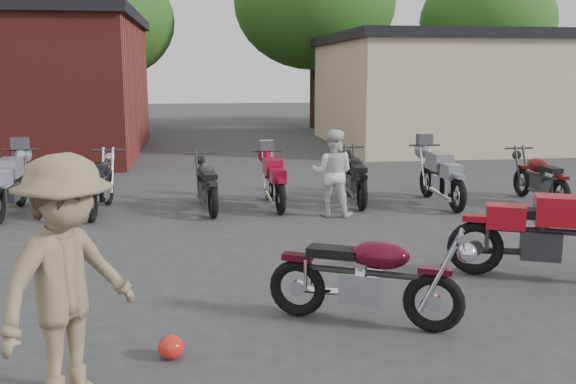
{
  "coord_description": "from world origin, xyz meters",
  "views": [
    {
      "loc": [
        -1.2,
        -6.55,
        2.57
      ],
      "look_at": [
        0.03,
        2.12,
        0.9
      ],
      "focal_mm": 40.0,
      "sensor_mm": 36.0,
      "label": 1
    }
  ],
  "objects": [
    {
      "name": "person_tan",
      "position": [
        -2.21,
        -1.69,
        0.98
      ],
      "size": [
        1.34,
        1.45,
        1.96
      ],
      "primitive_type": "imported",
      "rotation": [
        0.0,
        0.0,
        0.93
      ],
      "color": "#837151",
      "rests_on": "ground"
    },
    {
      "name": "row_bike_7",
      "position": [
        5.39,
        4.97,
        0.55
      ],
      "size": [
        0.65,
        1.92,
        1.11
      ],
      "primitive_type": null,
      "rotation": [
        0.0,
        0.0,
        1.58
      ],
      "color": "#5A0B0D",
      "rests_on": "ground"
    },
    {
      "name": "vintage_motorcycle",
      "position": [
        0.47,
        -0.51,
        0.56
      ],
      "size": [
        2.03,
        1.43,
        1.13
      ],
      "primitive_type": null,
      "rotation": [
        0.0,
        0.0,
        -0.45
      ],
      "color": "#4A091A",
      "rests_on": "ground"
    },
    {
      "name": "row_bike_5",
      "position": [
        1.84,
        5.5,
        0.56
      ],
      "size": [
        0.79,
        1.99,
        1.13
      ],
      "primitive_type": null,
      "rotation": [
        0.0,
        0.0,
        1.49
      ],
      "color": "black",
      "rests_on": "ground"
    },
    {
      "name": "helmet",
      "position": [
        -1.49,
        -1.04,
        0.11
      ],
      "size": [
        0.29,
        0.29,
        0.22
      ],
      "primitive_type": "ellipsoid",
      "rotation": [
        0.0,
        0.0,
        -0.22
      ],
      "color": "red",
      "rests_on": "ground"
    },
    {
      "name": "sportbike",
      "position": [
        3.03,
        0.54,
        0.64
      ],
      "size": [
        2.32,
        1.54,
        1.28
      ],
      "primitive_type": null,
      "rotation": [
        0.0,
        0.0,
        -0.41
      ],
      "color": "red",
      "rests_on": "ground"
    },
    {
      "name": "tree_2",
      "position": [
        4.0,
        22.0,
        4.4
      ],
      "size": [
        7.04,
        7.04,
        8.8
      ],
      "primitive_type": null,
      "color": "#204712",
      "rests_on": "ground"
    },
    {
      "name": "tree_3",
      "position": [
        12.0,
        22.0,
        3.8
      ],
      "size": [
        6.08,
        6.08,
        7.6
      ],
      "primitive_type": null,
      "color": "#204712",
      "rests_on": "ground"
    },
    {
      "name": "tree_1",
      "position": [
        -5.0,
        22.0,
        3.7
      ],
      "size": [
        5.92,
        5.92,
        7.4
      ],
      "primitive_type": null,
      "color": "#204712",
      "rests_on": "ground"
    },
    {
      "name": "stucco_building",
      "position": [
        8.5,
        15.0,
        1.75
      ],
      "size": [
        10.0,
        8.0,
        3.5
      ],
      "primitive_type": "cube",
      "color": "tan",
      "rests_on": "ground"
    },
    {
      "name": "row_bike_6",
      "position": [
        3.44,
        5.13,
        0.59
      ],
      "size": [
        0.71,
        2.06,
        1.19
      ],
      "primitive_type": null,
      "rotation": [
        0.0,
        0.0,
        1.59
      ],
      "color": "gray",
      "rests_on": "ground"
    },
    {
      "name": "ground",
      "position": [
        0.0,
        0.0,
        0.0
      ],
      "size": [
        90.0,
        90.0,
        0.0
      ],
      "primitive_type": "plane",
      "color": "#323235"
    },
    {
      "name": "person_light",
      "position": [
        1.16,
        4.45,
        0.77
      ],
      "size": [
        0.89,
        0.78,
        1.55
      ],
      "primitive_type": "imported",
      "rotation": [
        0.0,
        0.0,
        2.84
      ],
      "color": "silver",
      "rests_on": "ground"
    },
    {
      "name": "row_bike_1",
      "position": [
        -4.58,
        5.37,
        0.6
      ],
      "size": [
        0.71,
        2.08,
        1.2
      ],
      "primitive_type": null,
      "rotation": [
        0.0,
        0.0,
        1.58
      ],
      "color": "#9899A5",
      "rests_on": "ground"
    },
    {
      "name": "row_bike_4",
      "position": [
        0.21,
        5.36,
        0.55
      ],
      "size": [
        0.71,
        1.91,
        1.09
      ],
      "primitive_type": null,
      "rotation": [
        0.0,
        0.0,
        1.62
      ],
      "color": "#B10E2F",
      "rests_on": "ground"
    },
    {
      "name": "row_bike_2",
      "position": [
        -2.98,
        5.28,
        0.59
      ],
      "size": [
        0.79,
        2.06,
        1.17
      ],
      "primitive_type": null,
      "rotation": [
        0.0,
        0.0,
        1.51
      ],
      "color": "black",
      "rests_on": "ground"
    },
    {
      "name": "row_bike_3",
      "position": [
        -1.05,
        5.23,
        0.55
      ],
      "size": [
        0.86,
        1.95,
        1.09
      ],
      "primitive_type": null,
      "rotation": [
        0.0,
        0.0,
        1.7
      ],
      "color": "#272729",
      "rests_on": "ground"
    }
  ]
}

